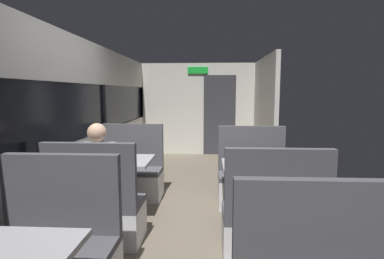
% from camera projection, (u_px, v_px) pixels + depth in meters
% --- Properties ---
extents(ground_plane, '(3.30, 9.20, 0.02)m').
position_uv_depth(ground_plane, '(185.00, 224.00, 3.68)').
color(ground_plane, '#665B4C').
extents(carriage_window_panel_left, '(0.09, 8.48, 2.30)m').
position_uv_depth(carriage_window_panel_left, '(64.00, 132.00, 3.62)').
color(carriage_window_panel_left, beige).
rests_on(carriage_window_panel_left, ground_plane).
extents(carriage_end_bulkhead, '(2.90, 0.11, 2.30)m').
position_uv_depth(carriage_end_bulkhead, '(200.00, 110.00, 7.69)').
color(carriage_end_bulkhead, beige).
rests_on(carriage_end_bulkhead, ground_plane).
extents(carriage_aisle_panel_right, '(0.08, 2.40, 2.30)m').
position_uv_depth(carriage_aisle_panel_right, '(264.00, 113.00, 6.43)').
color(carriage_aisle_panel_right, beige).
rests_on(carriage_aisle_panel_right, ground_plane).
extents(bench_near_window_facing_entry, '(0.95, 0.50, 1.10)m').
position_uv_depth(bench_near_window_facing_entry, '(54.00, 258.00, 2.31)').
color(bench_near_window_facing_entry, silver).
rests_on(bench_near_window_facing_entry, ground_plane).
extents(dining_table_mid_window, '(0.90, 0.70, 0.74)m').
position_uv_depth(dining_table_mid_window, '(116.00, 167.00, 3.83)').
color(dining_table_mid_window, '#9E9EA3').
rests_on(dining_table_mid_window, ground_plane).
extents(bench_mid_window_facing_end, '(0.95, 0.50, 1.10)m').
position_uv_depth(bench_mid_window_facing_end, '(96.00, 213.00, 3.18)').
color(bench_mid_window_facing_end, silver).
rests_on(bench_mid_window_facing_end, ground_plane).
extents(bench_mid_window_facing_entry, '(0.95, 0.50, 1.10)m').
position_uv_depth(bench_mid_window_facing_entry, '(130.00, 176.00, 4.56)').
color(bench_mid_window_facing_entry, silver).
rests_on(bench_mid_window_facing_entry, ground_plane).
extents(dining_table_rear_aisle, '(0.90, 0.70, 0.74)m').
position_uv_depth(dining_table_rear_aisle, '(261.00, 174.00, 3.54)').
color(dining_table_rear_aisle, '#9E9EA3').
rests_on(dining_table_rear_aisle, ground_plane).
extents(bench_rear_aisle_facing_end, '(0.95, 0.50, 1.10)m').
position_uv_depth(bench_rear_aisle_facing_end, '(273.00, 225.00, 2.88)').
color(bench_rear_aisle_facing_end, silver).
rests_on(bench_rear_aisle_facing_end, ground_plane).
extents(bench_rear_aisle_facing_entry, '(0.95, 0.50, 1.10)m').
position_uv_depth(bench_rear_aisle_facing_entry, '(252.00, 182.00, 4.27)').
color(bench_rear_aisle_facing_entry, silver).
rests_on(bench_rear_aisle_facing_entry, ground_plane).
extents(seated_passenger, '(0.47, 0.55, 1.26)m').
position_uv_depth(seated_passenger, '(98.00, 191.00, 3.22)').
color(seated_passenger, '#26262D').
rests_on(seated_passenger, ground_plane).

